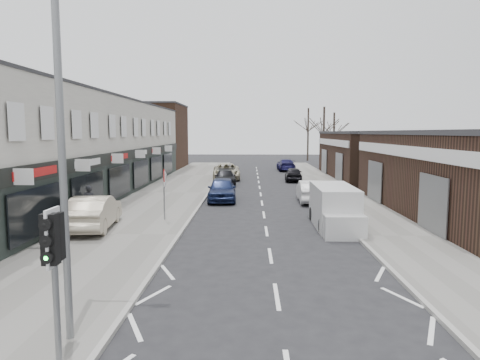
# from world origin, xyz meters

# --- Properties ---
(ground) EXTENTS (160.00, 160.00, 0.00)m
(ground) POSITION_xyz_m (0.00, 0.00, 0.00)
(ground) COLOR black
(ground) RESTS_ON ground
(pavement_left) EXTENTS (5.50, 64.00, 0.12)m
(pavement_left) POSITION_xyz_m (-6.75, 22.00, 0.06)
(pavement_left) COLOR slate
(pavement_left) RESTS_ON ground
(pavement_right) EXTENTS (3.50, 64.00, 0.12)m
(pavement_right) POSITION_xyz_m (5.75, 22.00, 0.06)
(pavement_right) COLOR slate
(pavement_right) RESTS_ON ground
(shop_terrace_left) EXTENTS (8.00, 41.00, 7.10)m
(shop_terrace_left) POSITION_xyz_m (-13.50, 19.50, 3.55)
(shop_terrace_left) COLOR beige
(shop_terrace_left) RESTS_ON ground
(brick_block_far) EXTENTS (8.00, 10.00, 8.00)m
(brick_block_far) POSITION_xyz_m (-13.50, 45.00, 4.00)
(brick_block_far) COLOR #41291C
(brick_block_far) RESTS_ON ground
(right_unit_far) EXTENTS (10.00, 16.00, 4.50)m
(right_unit_far) POSITION_xyz_m (12.50, 34.00, 2.25)
(right_unit_far) COLOR #332117
(right_unit_far) RESTS_ON ground
(tree_far_a) EXTENTS (3.60, 3.60, 8.00)m
(tree_far_a) POSITION_xyz_m (9.00, 48.00, 0.00)
(tree_far_a) COLOR #382D26
(tree_far_a) RESTS_ON ground
(tree_far_b) EXTENTS (3.60, 3.60, 7.50)m
(tree_far_b) POSITION_xyz_m (11.50, 54.00, 0.00)
(tree_far_b) COLOR #382D26
(tree_far_b) RESTS_ON ground
(tree_far_c) EXTENTS (3.60, 3.60, 8.50)m
(tree_far_c) POSITION_xyz_m (8.50, 60.00, 0.00)
(tree_far_c) COLOR #382D26
(tree_far_c) RESTS_ON ground
(traffic_light) EXTENTS (0.28, 0.60, 3.10)m
(traffic_light) POSITION_xyz_m (-4.40, -2.02, 2.41)
(traffic_light) COLOR slate
(traffic_light) RESTS_ON pavement_left
(street_lamp) EXTENTS (2.23, 0.22, 8.00)m
(street_lamp) POSITION_xyz_m (-4.53, -0.80, 4.62)
(street_lamp) COLOR slate
(street_lamp) RESTS_ON pavement_left
(warning_sign) EXTENTS (0.12, 0.80, 2.70)m
(warning_sign) POSITION_xyz_m (-5.16, 12.00, 2.20)
(warning_sign) COLOR slate
(warning_sign) RESTS_ON pavement_left
(white_van) EXTENTS (1.86, 5.20, 2.02)m
(white_van) POSITION_xyz_m (3.32, 10.92, 0.95)
(white_van) COLOR silver
(white_van) RESTS_ON ground
(sedan_on_pavement) EXTENTS (2.19, 4.94, 1.58)m
(sedan_on_pavement) POSITION_xyz_m (-8.06, 9.82, 0.91)
(sedan_on_pavement) COLOR #AFA38C
(sedan_on_pavement) RESTS_ON pavement_left
(pedestrian) EXTENTS (0.74, 0.60, 1.77)m
(pedestrian) POSITION_xyz_m (-9.10, 11.95, 1.00)
(pedestrian) COLOR black
(pedestrian) RESTS_ON pavement_left
(parked_car_left_a) EXTENTS (2.04, 4.68, 1.57)m
(parked_car_left_a) POSITION_xyz_m (-2.68, 18.90, 0.78)
(parked_car_left_a) COLOR #162147
(parked_car_left_a) RESTS_ON ground
(parked_car_left_b) EXTENTS (2.10, 4.62, 1.31)m
(parked_car_left_b) POSITION_xyz_m (-2.98, 27.63, 0.66)
(parked_car_left_b) COLOR black
(parked_car_left_b) RESTS_ON ground
(parked_car_left_c) EXTENTS (2.93, 5.75, 1.55)m
(parked_car_left_c) POSITION_xyz_m (-3.14, 32.17, 0.78)
(parked_car_left_c) COLOR #B1A88D
(parked_car_left_c) RESTS_ON ground
(parked_car_right_a) EXTENTS (1.65, 4.44, 1.45)m
(parked_car_right_a) POSITION_xyz_m (3.21, 18.55, 0.72)
(parked_car_right_a) COLOR silver
(parked_car_right_a) RESTS_ON ground
(parked_car_right_b) EXTENTS (1.79, 3.98, 1.33)m
(parked_car_right_b) POSITION_xyz_m (3.30, 30.71, 0.66)
(parked_car_right_b) COLOR black
(parked_car_right_b) RESTS_ON ground
(parked_car_right_c) EXTENTS (2.06, 4.92, 1.42)m
(parked_car_right_c) POSITION_xyz_m (3.50, 41.95, 0.71)
(parked_car_right_c) COLOR #161440
(parked_car_right_c) RESTS_ON ground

